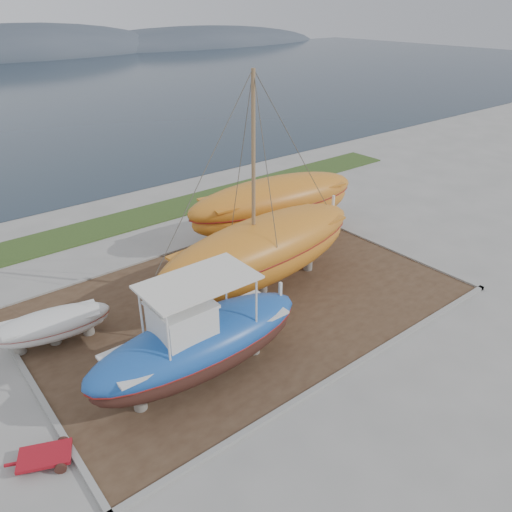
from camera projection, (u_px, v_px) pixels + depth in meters
ground at (307, 343)px, 19.45m from camera, size 140.00×140.00×0.00m
dirt_patch at (244, 300)px, 22.21m from camera, size 18.00×12.00×0.06m
curb_frame at (244, 299)px, 22.18m from camera, size 18.60×12.60×0.15m
grass_strip at (128, 220)px, 30.16m from camera, size 44.00×3.00×0.08m
blue_caique at (199, 332)px, 16.69m from camera, size 8.18×2.61×3.93m
white_dinghy at (53, 328)px, 19.11m from camera, size 4.63×2.41×1.32m
orange_sailboat at (263, 191)px, 20.57m from camera, size 10.94×3.95×9.68m
orange_bare_hull at (274, 210)px, 27.16m from camera, size 10.54×4.22×3.36m
red_trailer at (45, 458)px, 14.40m from camera, size 2.46×1.89×0.31m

